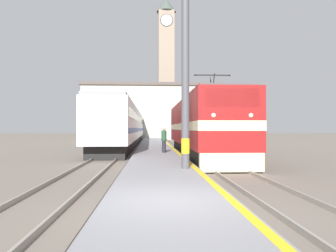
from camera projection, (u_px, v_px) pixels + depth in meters
name	position (u px, v px, depth m)	size (l,w,h in m)	color
ground_plane	(154.00, 145.00, 37.27)	(200.00, 200.00, 0.00)	#70665B
platform	(155.00, 146.00, 32.28)	(3.04, 140.00, 0.34)	gray
rail_track_near	(185.00, 148.00, 32.44)	(2.83, 140.00, 0.16)	#70665B
rail_track_far	(122.00, 148.00, 32.11)	(2.83, 140.00, 0.16)	#70665B
locomotive_train	(200.00, 127.00, 22.61)	(2.92, 17.90, 4.93)	black
passenger_train	(127.00, 126.00, 38.42)	(2.92, 39.63, 4.07)	black
catenary_mast	(187.00, 65.00, 13.12)	(2.36, 0.33, 8.49)	#4C4C51
person_on_platform	(164.00, 139.00, 21.63)	(0.34, 0.34, 1.69)	#23232D
clock_tower	(166.00, 64.00, 69.23)	(4.11, 4.11, 29.59)	gray
station_building	(149.00, 112.00, 58.22)	(23.62, 6.60, 9.78)	#B7B2A3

